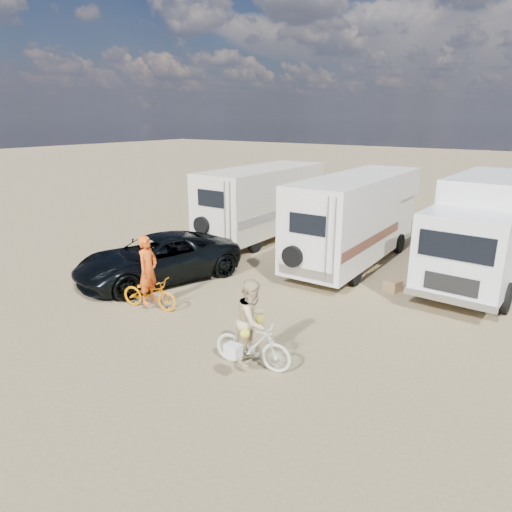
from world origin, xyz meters
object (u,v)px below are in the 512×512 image
Objects in this scene: rider_woman at (253,329)px; crate at (393,286)px; box_truck at (485,233)px; bike_parked at (457,284)px; rv_left at (262,204)px; dark_suv at (158,258)px; rider_man at (148,276)px; bike_woman at (253,345)px; bike_man at (150,293)px; rv_main at (356,220)px; cooler at (324,272)px.

crate is at bearing -19.12° from rider_woman.
rider_woman reaches higher than crate.
box_truck is 3.83× the size of bike_parked.
rv_left reaches higher than rider_woman.
dark_suv is at bearing -152.34° from crate.
rider_man is 4.45× the size of crate.
bike_man is at bearing 67.09° from bike_woman.
rv_main is 7.87m from rider_woman.
dark_suv is at bearing 54.27° from bike_woman.
rv_main is 3.12m from crate.
dark_suv is (-4.25, -5.21, -0.81)m from rv_main.
rider_man is at bearing -13.59° from bike_man.
bike_parked is (8.35, -2.48, -1.01)m from rv_left.
rider_man is 1.05× the size of bike_parked.
crate is at bearing -57.70° from bike_man.
rv_left is at bearing -0.52° from bike_man.
rv_left is 10.76× the size of cooler.
rv_main reaches higher than bike_parked.
cooler is (2.73, 4.74, -0.67)m from rider_man.
box_truck reaches higher than cooler.
rider_woman is (5.47, -2.54, 0.15)m from dark_suv.
rider_man is (0.00, 0.00, 0.48)m from bike_man.
bike_woman is 2.82× the size of cooler.
dark_suv is 6.04m from bike_woman.
box_truck is 4.90m from cooler.
box_truck is at bearing -57.03° from bike_man.
dark_suv is at bearing -87.20° from rv_left.
bike_woman is 0.35m from rider_woman.
bike_man is at bearing 166.41° from rider_man.
box_truck is at bearing -57.03° from rider_man.
bike_woman reaches higher than crate.
rider_man is (-6.77, -7.15, -0.70)m from box_truck.
bike_woman is (5.82, -8.71, -0.96)m from rv_left.
box_truck is 4.07× the size of bike_man.
rv_left is at bearing 22.91° from rider_woman.
rv_main is 3.90× the size of rider_man.
rv_left is 3.71× the size of bike_parked.
box_truck is 1.30× the size of dark_suv.
rider_woman is (3.99, -0.85, 0.43)m from bike_man.
rv_main is 7.46m from rider_man.
rv_main reaches higher than bike_woman.
crate is at bearing 134.59° from bike_parked.
bike_man is at bearing -30.83° from dark_suv.
rider_man is (-3.99, 0.85, 0.40)m from bike_woman.
rider_woman reaches higher than bike_woman.
rider_woman is 5.96m from crate.
bike_parked is (6.52, 5.38, 0.03)m from bike_man.
bike_man is (-6.77, -7.15, -1.18)m from box_truck.
bike_parked reaches higher than crate.
bike_parked is at bearing -64.09° from bike_man.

